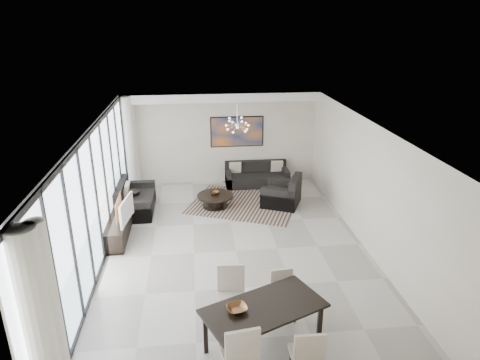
{
  "coord_description": "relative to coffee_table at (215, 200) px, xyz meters",
  "views": [
    {
      "loc": [
        -0.87,
        -8.54,
        5.02
      ],
      "look_at": [
        0.23,
        1.27,
        1.25
      ],
      "focal_mm": 32.0,
      "sensor_mm": 36.0,
      "label": 1
    }
  ],
  "objects": [
    {
      "name": "room_shell",
      "position": [
        0.79,
        -2.5,
        1.25
      ],
      "size": [
        6.0,
        9.0,
        2.9
      ],
      "color": "#A8A39B",
      "rests_on": "ground"
    },
    {
      "name": "dining_chair_nw",
      "position": [
        0.0,
        -4.83,
        0.39
      ],
      "size": [
        0.51,
        0.51,
        1.03
      ],
      "color": "beige",
      "rests_on": "floor"
    },
    {
      "name": "television",
      "position": [
        -2.27,
        -1.68,
        0.58
      ],
      "size": [
        0.27,
        0.99,
        0.57
      ],
      "primitive_type": "imported",
      "rotation": [
        0.0,
        0.0,
        1.43
      ],
      "color": "gray",
      "rests_on": "tv_console"
    },
    {
      "name": "dining_chair_sw",
      "position": [
        -0.0,
        -6.33,
        0.42
      ],
      "size": [
        0.56,
        0.56,
        1.08
      ],
      "color": "beige",
      "rests_on": "floor"
    },
    {
      "name": "loveseat",
      "position": [
        -2.22,
        -0.05,
        0.08
      ],
      "size": [
        0.93,
        1.65,
        0.82
      ],
      "color": "black",
      "rests_on": "floor"
    },
    {
      "name": "bowl_dining",
      "position": [
        0.02,
        -5.64,
        0.63
      ],
      "size": [
        0.38,
        0.38,
        0.08
      ],
      "primitive_type": "imported",
      "rotation": [
        0.0,
        0.0,
        0.26
      ],
      "color": "brown",
      "rests_on": "dining_table"
    },
    {
      "name": "bowl_coffee",
      "position": [
        -0.0,
        0.07,
        0.19
      ],
      "size": [
        0.28,
        0.28,
        0.08
      ],
      "primitive_type": "imported",
      "rotation": [
        0.0,
        0.0,
        -0.15
      ],
      "color": "brown",
      "rests_on": "coffee_table"
    },
    {
      "name": "dining_table",
      "position": [
        0.45,
        -5.6,
        0.5
      ],
      "size": [
        2.12,
        1.63,
        0.79
      ],
      "color": "black",
      "rests_on": "floor"
    },
    {
      "name": "coffee_table",
      "position": [
        0.0,
        0.0,
        0.0
      ],
      "size": [
        1.02,
        1.02,
        0.36
      ],
      "color": "black",
      "rests_on": "floor"
    },
    {
      "name": "rug",
      "position": [
        0.82,
        0.1,
        -0.2
      ],
      "size": [
        3.53,
        3.17,
        0.01
      ],
      "primitive_type": "cube",
      "rotation": [
        0.0,
        0.0,
        -0.39
      ],
      "color": "black",
      "rests_on": "floor"
    },
    {
      "name": "dining_chair_se",
      "position": [
        0.95,
        -6.39,
        0.35
      ],
      "size": [
        0.45,
        0.45,
        0.96
      ],
      "color": "beige",
      "rests_on": "floor"
    },
    {
      "name": "soffit",
      "position": [
        0.33,
        1.8,
        2.57
      ],
      "size": [
        5.98,
        0.4,
        0.26
      ],
      "primitive_type": "cube",
      "color": "white",
      "rests_on": "room_shell"
    },
    {
      "name": "armchair",
      "position": [
        1.92,
        -0.06,
        0.09
      ],
      "size": [
        1.31,
        1.34,
        0.86
      ],
      "color": "black",
      "rests_on": "floor"
    },
    {
      "name": "side_table",
      "position": [
        -2.27,
        0.12,
        0.15
      ],
      "size": [
        0.39,
        0.39,
        0.53
      ],
      "color": "black",
      "rests_on": "floor"
    },
    {
      "name": "window_wall",
      "position": [
        -2.53,
        -2.5,
        1.26
      ],
      "size": [
        0.37,
        8.95,
        2.9
      ],
      "color": "silver",
      "rests_on": "floor"
    },
    {
      "name": "tv_console",
      "position": [
        -2.43,
        -1.61,
        0.05
      ],
      "size": [
        0.45,
        1.6,
        0.5
      ],
      "primitive_type": "cube",
      "color": "black",
      "rests_on": "floor"
    },
    {
      "name": "sofa_main",
      "position": [
        1.41,
        1.56,
        0.04
      ],
      "size": [
        1.98,
        0.81,
        0.72
      ],
      "color": "black",
      "rests_on": "floor"
    },
    {
      "name": "dining_chair_ne",
      "position": [
        0.92,
        -4.84,
        0.31
      ],
      "size": [
        0.46,
        0.46,
        0.89
      ],
      "color": "beige",
      "rests_on": "floor"
    },
    {
      "name": "chandelier",
      "position": [
        0.63,
        -0.0,
        2.15
      ],
      "size": [
        0.66,
        0.66,
        0.71
      ],
      "color": "silver",
      "rests_on": "room_shell"
    },
    {
      "name": "painting",
      "position": [
        0.83,
        1.97,
        1.45
      ],
      "size": [
        1.68,
        0.04,
        0.98
      ],
      "primitive_type": "cube",
      "color": "orange",
      "rests_on": "room_shell"
    }
  ]
}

